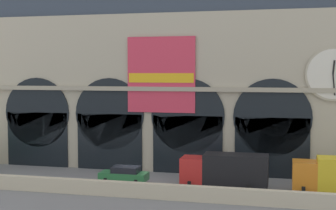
{
  "coord_description": "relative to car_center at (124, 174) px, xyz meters",
  "views": [
    {
      "loc": [
        13.71,
        -42.28,
        10.25
      ],
      "look_at": [
        2.12,
        5.0,
        6.87
      ],
      "focal_mm": 51.87,
      "sensor_mm": 36.0,
      "label": 1
    }
  ],
  "objects": [
    {
      "name": "box_truck_mideast",
      "position": [
        9.31,
        -0.17,
        0.9
      ],
      "size": [
        7.5,
        2.91,
        3.12
      ],
      "color": "red",
      "rests_on": "ground"
    },
    {
      "name": "car_center",
      "position": [
        0.0,
        0.0,
        0.0
      ],
      "size": [
        4.4,
        2.22,
        1.55
      ],
      "color": "#2D7A42",
      "rests_on": "ground"
    },
    {
      "name": "ground_plane",
      "position": [
        0.64,
        0.55,
        -0.8
      ],
      "size": [
        200.0,
        200.0,
        0.0
      ],
      "primitive_type": "plane",
      "color": "slate"
    },
    {
      "name": "station_building",
      "position": [
        0.68,
        7.75,
        9.31
      ],
      "size": [
        43.06,
        4.79,
        20.97
      ],
      "color": "#B2A891",
      "rests_on": "ground"
    },
    {
      "name": "quay_parapet_wall",
      "position": [
        0.64,
        -4.58,
        -0.19
      ],
      "size": [
        90.0,
        0.7,
        1.22
      ],
      "primitive_type": "cube",
      "color": "beige",
      "rests_on": "ground"
    }
  ]
}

